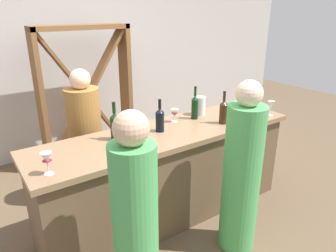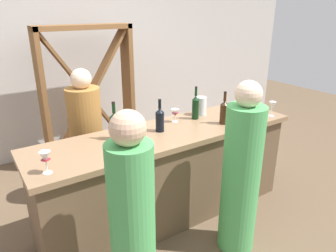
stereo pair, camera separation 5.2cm
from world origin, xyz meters
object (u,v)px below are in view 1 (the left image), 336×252
(wine_bottle_leftmost_dark_green, at_px, (115,126))
(wine_bottle_second_left_near_black, at_px, (160,119))
(wine_bottle_rightmost_near_black, at_px, (249,101))
(wine_glass_near_left, at_px, (271,105))
(wine_glass_near_center, at_px, (47,159))
(person_left_guest, at_px, (242,175))
(wine_bottle_center_dark_green, at_px, (195,107))
(wine_glass_near_right, at_px, (136,124))
(person_right_guest, at_px, (87,145))
(wine_glass_far_left, at_px, (175,113))
(wine_rack, at_px, (87,97))
(water_pitcher, at_px, (200,106))
(wine_bottle_second_right_amber_brown, at_px, (223,111))
(person_center_guest, at_px, (135,223))

(wine_bottle_leftmost_dark_green, height_order, wine_bottle_second_left_near_black, wine_bottle_leftmost_dark_green)
(wine_bottle_rightmost_near_black, distance_m, wine_glass_near_left, 0.25)
(wine_glass_near_center, height_order, person_left_guest, person_left_guest)
(wine_glass_near_center, bearing_deg, wine_bottle_center_dark_green, 11.84)
(wine_glass_near_right, xyz_separation_m, person_right_guest, (-0.26, 0.60, -0.36))
(wine_glass_far_left, distance_m, person_right_guest, 0.97)
(wine_glass_near_center, relative_size, person_right_guest, 0.11)
(wine_bottle_center_dark_green, distance_m, wine_bottle_rightmost_near_black, 0.67)
(wine_bottle_center_dark_green, height_order, wine_glass_far_left, wine_bottle_center_dark_green)
(wine_rack, xyz_separation_m, water_pitcher, (0.71, -1.45, 0.12))
(wine_bottle_leftmost_dark_green, distance_m, wine_glass_near_left, 1.68)
(wine_glass_near_center, bearing_deg, wine_bottle_second_right_amber_brown, 2.00)
(person_center_guest, bearing_deg, wine_bottle_rightmost_near_black, -90.66)
(wine_bottle_center_dark_green, xyz_separation_m, wine_glass_far_left, (-0.23, 0.04, -0.04))
(wine_bottle_rightmost_near_black, height_order, person_center_guest, person_center_guest)
(wine_bottle_second_left_near_black, relative_size, person_right_guest, 0.21)
(wine_glass_far_left, xyz_separation_m, person_center_guest, (-0.96, -0.90, -0.33))
(wine_rack, xyz_separation_m, wine_bottle_rightmost_near_black, (1.24, -1.66, 0.14))
(wine_bottle_rightmost_near_black, xyz_separation_m, person_left_guest, (-0.82, -0.69, -0.34))
(person_center_guest, relative_size, person_right_guest, 1.00)
(wine_bottle_center_dark_green, distance_m, person_right_guest, 1.18)
(water_pitcher, bearing_deg, wine_bottle_second_right_amber_brown, -87.68)
(wine_glass_near_center, xyz_separation_m, wine_glass_near_right, (0.84, 0.26, -0.01))
(wine_bottle_rightmost_near_black, height_order, water_pitcher, wine_bottle_rightmost_near_black)
(person_right_guest, bearing_deg, wine_bottle_second_right_amber_brown, 73.74)
(wine_bottle_second_left_near_black, xyz_separation_m, wine_glass_near_left, (1.22, -0.29, -0.01))
(person_right_guest, bearing_deg, water_pitcher, 86.39)
(wine_bottle_center_dark_green, height_order, wine_bottle_rightmost_near_black, wine_bottle_center_dark_green)
(wine_glass_near_right, distance_m, person_right_guest, 0.75)
(wine_glass_near_left, xyz_separation_m, person_center_guest, (-1.91, -0.48, -0.35))
(wine_glass_far_left, xyz_separation_m, person_right_guest, (-0.76, 0.50, -0.34))
(wine_rack, bearing_deg, person_left_guest, -79.89)
(wine_bottle_rightmost_near_black, bearing_deg, wine_glass_near_center, -175.23)
(wine_bottle_second_right_amber_brown, height_order, wine_glass_near_right, wine_bottle_second_right_amber_brown)
(wine_rack, relative_size, wine_glass_near_left, 11.38)
(wine_bottle_second_left_near_black, relative_size, wine_glass_near_right, 1.99)
(wine_bottle_leftmost_dark_green, relative_size, wine_bottle_center_dark_green, 1.00)
(wine_bottle_leftmost_dark_green, height_order, wine_glass_near_right, wine_bottle_leftmost_dark_green)
(wine_glass_near_right, relative_size, wine_glass_far_left, 1.15)
(wine_bottle_leftmost_dark_green, distance_m, wine_glass_near_center, 0.71)
(wine_rack, distance_m, wine_glass_near_right, 1.60)
(wine_glass_far_left, height_order, water_pitcher, water_pitcher)
(wine_bottle_leftmost_dark_green, xyz_separation_m, person_left_guest, (0.75, -0.80, -0.35))
(wine_rack, bearing_deg, person_right_guest, -112.21)
(wine_bottle_second_right_amber_brown, xyz_separation_m, wine_bottle_rightmost_near_black, (0.51, 0.12, -0.01))
(person_left_guest, bearing_deg, wine_bottle_center_dark_green, -7.77)
(wine_bottle_second_left_near_black, bearing_deg, wine_glass_far_left, 26.47)
(wine_bottle_center_dark_green, distance_m, person_left_guest, 0.92)
(wine_glass_near_center, xyz_separation_m, person_left_guest, (1.40, -0.51, -0.34))
(wine_rack, bearing_deg, wine_bottle_leftmost_dark_green, -101.96)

